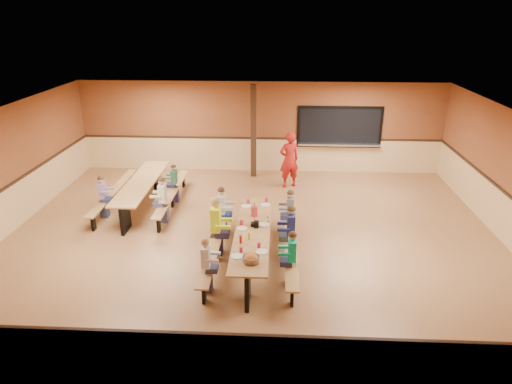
{
  "coord_description": "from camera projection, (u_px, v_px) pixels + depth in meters",
  "views": [
    {
      "loc": [
        0.61,
        -9.85,
        5.15
      ],
      "look_at": [
        0.1,
        0.09,
        1.15
      ],
      "focal_mm": 32.0,
      "sensor_mm": 36.0,
      "label": 1
    }
  ],
  "objects": [
    {
      "name": "ground",
      "position": [
        252.0,
        237.0,
        11.07
      ],
      "size": [
        12.0,
        12.0,
        0.0
      ],
      "primitive_type": "plane",
      "color": "brown",
      "rests_on": "ground"
    },
    {
      "name": "seated_child_char_right",
      "position": [
        290.0,
        213.0,
        10.96
      ],
      "size": [
        0.35,
        0.28,
        1.17
      ],
      "primitive_type": null,
      "color": "#555C60",
      "rests_on": "ground"
    },
    {
      "name": "seated_child_green_sec",
      "position": [
        174.0,
        183.0,
        12.93
      ],
      "size": [
        0.32,
        0.26,
        1.11
      ],
      "primitive_type": null,
      "color": "#30634A",
      "rests_on": "ground"
    },
    {
      "name": "seated_child_white_left",
      "position": [
        206.0,
        265.0,
        8.76
      ],
      "size": [
        0.34,
        0.28,
        1.15
      ],
      "primitive_type": null,
      "color": "silver",
      "rests_on": "ground"
    },
    {
      "name": "seated_child_grey_left",
      "position": [
        222.0,
        211.0,
        11.02
      ],
      "size": [
        0.37,
        0.3,
        1.21
      ],
      "primitive_type": null,
      "color": "silver",
      "rests_on": "ground"
    },
    {
      "name": "seated_child_tan_sec",
      "position": [
        163.0,
        200.0,
        11.67
      ],
      "size": [
        0.37,
        0.3,
        1.21
      ],
      "primitive_type": null,
      "color": "beige",
      "rests_on": "ground"
    },
    {
      "name": "cafeteria_table_second",
      "position": [
        142.0,
        188.0,
        12.64
      ],
      "size": [
        1.91,
        3.7,
        0.74
      ],
      "color": "#A0723F",
      "rests_on": "ground"
    },
    {
      "name": "punch_pitcher",
      "position": [
        254.0,
        211.0,
        10.42
      ],
      "size": [
        0.16,
        0.16,
        0.22
      ],
      "primitive_type": "cylinder",
      "color": "red",
      "rests_on": "cafeteria_table_main"
    },
    {
      "name": "table_paddle",
      "position": [
        255.0,
        220.0,
        9.95
      ],
      "size": [
        0.16,
        0.16,
        0.56
      ],
      "color": "black",
      "rests_on": "cafeteria_table_main"
    },
    {
      "name": "structural_post",
      "position": [
        253.0,
        132.0,
        14.6
      ],
      "size": [
        0.18,
        0.18,
        3.0
      ],
      "primitive_type": "cube",
      "color": "black",
      "rests_on": "ground"
    },
    {
      "name": "kitchen_pass_through",
      "position": [
        339.0,
        129.0,
        14.99
      ],
      "size": [
        2.78,
        0.28,
        1.38
      ],
      "color": "black",
      "rests_on": "ground"
    },
    {
      "name": "standing_woman",
      "position": [
        289.0,
        160.0,
        13.93
      ],
      "size": [
        0.74,
        0.62,
        1.74
      ],
      "primitive_type": "imported",
      "rotation": [
        0.0,
        0.0,
        3.52
      ],
      "color": "#AA1613",
      "rests_on": "ground"
    },
    {
      "name": "seated_adult_yellow",
      "position": [
        216.0,
        226.0,
        10.08
      ],
      "size": [
        0.44,
        0.36,
        1.36
      ],
      "primitive_type": null,
      "color": "#E1FF20",
      "rests_on": "ground"
    },
    {
      "name": "cafeteria_table_main",
      "position": [
        253.0,
        240.0,
        9.83
      ],
      "size": [
        1.91,
        3.7,
        0.74
      ],
      "color": "#A0723F",
      "rests_on": "ground"
    },
    {
      "name": "seated_child_navy_right",
      "position": [
        291.0,
        233.0,
        9.94
      ],
      "size": [
        0.38,
        0.31,
        1.24
      ],
      "primitive_type": null,
      "color": "navy",
      "rests_on": "ground"
    },
    {
      "name": "seated_child_purple_sec",
      "position": [
        103.0,
        197.0,
        11.95
      ],
      "size": [
        0.33,
        0.27,
        1.13
      ],
      "primitive_type": null,
      "color": "#916A9F",
      "rests_on": "ground"
    },
    {
      "name": "room_envelope",
      "position": [
        252.0,
        211.0,
        10.82
      ],
      "size": [
        12.04,
        10.04,
        3.02
      ],
      "color": "brown",
      "rests_on": "ground"
    },
    {
      "name": "condiment_ketchup",
      "position": [
        241.0,
        239.0,
        9.22
      ],
      "size": [
        0.06,
        0.06,
        0.17
      ],
      "primitive_type": "cylinder",
      "color": "#B2140F",
      "rests_on": "cafeteria_table_main"
    },
    {
      "name": "seated_child_teal_right",
      "position": [
        292.0,
        259.0,
        8.97
      ],
      "size": [
        0.35,
        0.28,
        1.16
      ],
      "primitive_type": null,
      "color": "#0EAF87",
      "rests_on": "ground"
    },
    {
      "name": "chip_bowl",
      "position": [
        251.0,
        258.0,
        8.52
      ],
      "size": [
        0.32,
        0.32,
        0.15
      ],
      "primitive_type": null,
      "color": "orange",
      "rests_on": "cafeteria_table_main"
    },
    {
      "name": "napkin_dispenser",
      "position": [
        256.0,
        224.0,
        9.9
      ],
      "size": [
        0.1,
        0.14,
        0.13
      ],
      "primitive_type": "cube",
      "color": "black",
      "rests_on": "cafeteria_table_main"
    },
    {
      "name": "place_settings",
      "position": [
        253.0,
        229.0,
        9.73
      ],
      "size": [
        0.65,
        3.3,
        0.11
      ],
      "primitive_type": null,
      "color": "beige",
      "rests_on": "cafeteria_table_main"
    },
    {
      "name": "condiment_mustard",
      "position": [
        249.0,
        236.0,
        9.35
      ],
      "size": [
        0.06,
        0.06,
        0.17
      ],
      "primitive_type": "cylinder",
      "color": "yellow",
      "rests_on": "cafeteria_table_main"
    }
  ]
}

